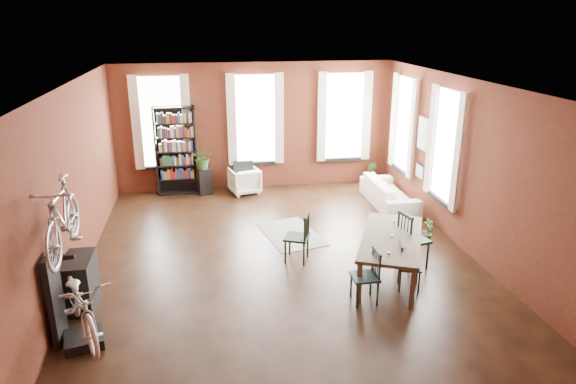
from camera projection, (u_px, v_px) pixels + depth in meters
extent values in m
plane|color=black|center=(283.00, 263.00, 9.32)|extent=(9.00, 9.00, 0.00)
cube|color=silver|center=(283.00, 85.00, 8.29)|extent=(7.00, 9.00, 0.04)
cube|color=#471B11|center=(255.00, 127.00, 13.00)|extent=(7.00, 0.04, 3.20)
cube|color=#471B11|center=(361.00, 327.00, 4.61)|extent=(7.00, 0.04, 3.20)
cube|color=#471B11|center=(69.00, 190.00, 8.26)|extent=(0.04, 9.00, 3.20)
cube|color=#471B11|center=(472.00, 170.00, 9.35)|extent=(0.04, 9.00, 3.20)
cube|color=white|center=(162.00, 122.00, 12.55)|extent=(1.00, 0.04, 2.20)
cube|color=beige|center=(162.00, 123.00, 12.49)|extent=(1.40, 0.06, 2.30)
cube|color=white|center=(255.00, 119.00, 12.91)|extent=(1.00, 0.04, 2.20)
cube|color=beige|center=(256.00, 120.00, 12.85)|extent=(1.40, 0.06, 2.30)
cube|color=white|center=(344.00, 116.00, 13.27)|extent=(1.00, 0.04, 2.20)
cube|color=beige|center=(344.00, 117.00, 13.21)|extent=(1.40, 0.06, 2.30)
cube|color=white|center=(447.00, 146.00, 10.22)|extent=(0.04, 1.00, 2.20)
cube|color=beige|center=(444.00, 146.00, 10.21)|extent=(0.06, 1.40, 2.30)
cube|color=white|center=(405.00, 124.00, 12.27)|extent=(0.04, 1.00, 2.20)
cube|color=beige|center=(402.00, 125.00, 12.26)|extent=(0.06, 1.40, 2.30)
cube|color=black|center=(424.00, 134.00, 11.24)|extent=(0.04, 0.55, 0.75)
cube|color=black|center=(421.00, 171.00, 11.52)|extent=(0.04, 0.45, 0.35)
cube|color=#4C402E|center=(390.00, 256.00, 8.77)|extent=(1.75, 2.33, 0.72)
cube|color=#193836|center=(365.00, 277.00, 7.93)|extent=(0.40, 0.40, 0.87)
cube|color=black|center=(297.00, 237.00, 9.30)|extent=(0.55, 0.55, 0.91)
cube|color=black|center=(410.00, 266.00, 8.33)|extent=(0.46, 0.46, 0.80)
cube|color=#1B3B3B|center=(413.00, 239.00, 9.07)|extent=(0.56, 0.56, 1.02)
cube|color=black|center=(176.00, 151.00, 12.67)|extent=(1.00, 0.32, 2.20)
imported|color=white|center=(244.00, 179.00, 12.93)|extent=(0.83, 0.80, 0.71)
imported|color=beige|center=(390.00, 189.00, 12.08)|extent=(0.61, 2.08, 0.81)
cube|color=black|center=(291.00, 234.00, 10.56)|extent=(1.34, 1.80, 0.01)
cube|color=black|center=(84.00, 340.00, 6.99)|extent=(0.60, 0.60, 0.15)
cube|color=black|center=(55.00, 298.00, 6.90)|extent=(0.16, 0.60, 1.30)
cube|color=black|center=(81.00, 282.00, 7.84)|extent=(0.40, 0.80, 0.80)
cube|color=black|center=(204.00, 181.00, 12.88)|extent=(0.40, 0.40, 0.66)
imported|color=#295120|center=(370.00, 179.00, 13.72)|extent=(0.54, 0.69, 0.27)
imported|color=#2E5120|center=(428.00, 237.00, 10.23)|extent=(0.38, 0.51, 0.17)
imported|color=beige|center=(77.00, 276.00, 6.71)|extent=(0.93, 1.09, 1.76)
imported|color=#A5A8AD|center=(59.00, 194.00, 6.46)|extent=(0.47, 1.00, 1.66)
imported|color=#305823|center=(203.00, 160.00, 12.68)|extent=(0.67, 0.71, 0.47)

